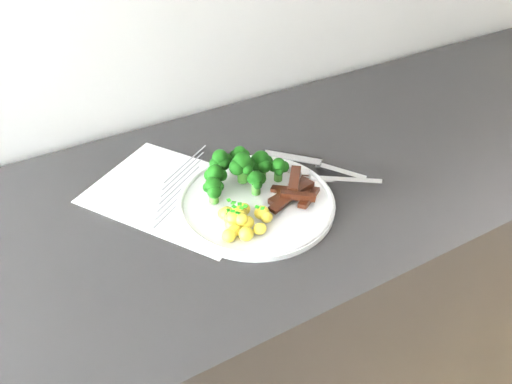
# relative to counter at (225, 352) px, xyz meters

# --- Properties ---
(counter) EXTENTS (2.42, 0.60, 0.91)m
(counter) POSITION_rel_counter_xyz_m (0.00, 0.00, 0.00)
(counter) COLOR black
(counter) RESTS_ON ground
(recipe_paper) EXTENTS (0.35, 0.38, 0.00)m
(recipe_paper) POSITION_rel_counter_xyz_m (-0.05, 0.06, 0.46)
(recipe_paper) COLOR white
(recipe_paper) RESTS_ON counter
(plate) EXTENTS (0.28, 0.28, 0.02)m
(plate) POSITION_rel_counter_xyz_m (0.06, -0.04, 0.46)
(plate) COLOR white
(plate) RESTS_ON counter
(broccoli) EXTENTS (0.17, 0.11, 0.07)m
(broccoli) POSITION_rel_counter_xyz_m (0.06, 0.01, 0.50)
(broccoli) COLOR #30671F
(broccoli) RESTS_ON plate
(potatoes) EXTENTS (0.10, 0.09, 0.04)m
(potatoes) POSITION_rel_counter_xyz_m (0.01, -0.08, 0.48)
(potatoes) COLOR yellow
(potatoes) RESTS_ON plate
(beef_strips) EXTENTS (0.11, 0.10, 0.03)m
(beef_strips) POSITION_rel_counter_xyz_m (0.13, -0.06, 0.47)
(beef_strips) COLOR black
(beef_strips) RESTS_ON plate
(fork) EXTENTS (0.15, 0.14, 0.02)m
(fork) POSITION_rel_counter_xyz_m (0.21, -0.06, 0.47)
(fork) COLOR silver
(fork) RESTS_ON plate
(knife) EXTENTS (0.14, 0.17, 0.02)m
(knife) POSITION_rel_counter_xyz_m (0.23, -0.02, 0.46)
(knife) COLOR silver
(knife) RESTS_ON plate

